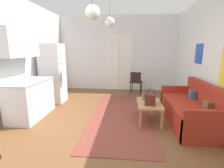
{
  "coord_description": "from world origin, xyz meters",
  "views": [
    {
      "loc": [
        0.43,
        -3.22,
        1.64
      ],
      "look_at": [
        0.02,
        1.04,
        0.73
      ],
      "focal_mm": 26.73,
      "sensor_mm": 36.0,
      "label": 1
    }
  ],
  "objects": [
    {
      "name": "bamboo_vase",
      "position": [
        0.82,
        0.67,
        0.53
      ],
      "size": [
        0.09,
        0.09,
        0.4
      ],
      "color": "#47704C",
      "rests_on": "coffee_table"
    },
    {
      "name": "coffee_table",
      "position": [
        0.92,
        0.46,
        0.38
      ],
      "size": [
        0.53,
        0.86,
        0.44
      ],
      "color": "#B27F4C",
      "rests_on": "ground_plane"
    },
    {
      "name": "refrigerator",
      "position": [
        -1.87,
        1.66,
        0.89
      ],
      "size": [
        0.67,
        0.58,
        1.79
      ],
      "color": "white",
      "rests_on": "ground_plane"
    },
    {
      "name": "handbag",
      "position": [
        0.93,
        0.34,
        0.56
      ],
      "size": [
        0.26,
        0.31,
        0.35
      ],
      "color": "#512319",
      "rests_on": "coffee_table"
    },
    {
      "name": "wall_back",
      "position": [
        0.0,
        3.49,
        1.43
      ],
      "size": [
        4.75,
        0.13,
        2.89
      ],
      "color": "silver",
      "rests_on": "ground_plane"
    },
    {
      "name": "pendant_lamp_far",
      "position": [
        -0.13,
        1.88,
        2.4
      ],
      "size": [
        0.29,
        0.29,
        0.64
      ],
      "color": "black"
    },
    {
      "name": "couch",
      "position": [
        1.86,
        0.43,
        0.29
      ],
      "size": [
        0.84,
        1.93,
        0.9
      ],
      "color": "maroon",
      "rests_on": "ground_plane"
    },
    {
      "name": "kitchen_counter",
      "position": [
        -1.94,
        0.45,
        0.78
      ],
      "size": [
        0.64,
        1.27,
        2.08
      ],
      "color": "silver",
      "rests_on": "ground_plane"
    },
    {
      "name": "ground_plane",
      "position": [
        0.0,
        0.0,
        -0.05
      ],
      "size": [
        5.15,
        7.49,
        0.1
      ],
      "primitive_type": "cube",
      "color": "brown"
    },
    {
      "name": "accent_chair",
      "position": [
        0.73,
        2.81,
        0.47
      ],
      "size": [
        0.5,
        0.48,
        0.82
      ],
      "rotation": [
        0.0,
        0.0,
        2.92
      ],
      "color": "black",
      "rests_on": "ground_plane"
    },
    {
      "name": "area_rug",
      "position": [
        0.28,
        0.75,
        0.01
      ],
      "size": [
        1.44,
        3.49,
        0.01
      ],
      "primitive_type": "cube",
      "color": "brown",
      "rests_on": "ground_plane"
    },
    {
      "name": "pendant_lamp_near",
      "position": [
        -0.21,
        -0.14,
        2.26
      ],
      "size": [
        0.26,
        0.26,
        0.76
      ],
      "color": "black"
    }
  ]
}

